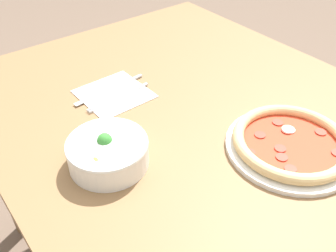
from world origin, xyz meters
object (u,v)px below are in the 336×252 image
pizza (291,143)px  knife (113,88)px  bowl (108,151)px  fork (120,97)px

pizza → knife: pizza is taller
bowl → fork: bearing=-37.2°
knife → fork: bearing=76.1°
bowl → fork: size_ratio=0.88×
pizza → fork: bearing=25.4°
bowl → knife: 0.30m
pizza → fork: pizza is taller
bowl → fork: bowl is taller
fork → pizza: bearing=110.5°
pizza → bowl: 0.41m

